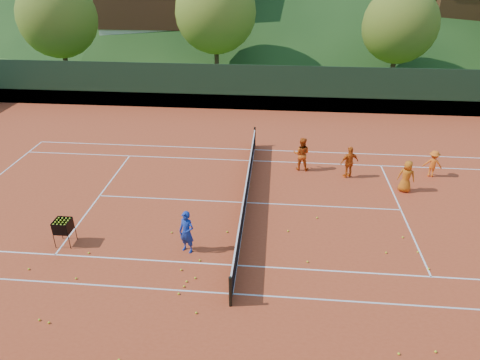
# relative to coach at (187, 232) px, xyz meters

# --- Properties ---
(ground) EXTENTS (400.00, 400.00, 0.00)m
(ground) POSITION_rel_coach_xyz_m (1.80, 3.47, -0.82)
(ground) COLOR #2A4F18
(ground) RESTS_ON ground
(clay_court) EXTENTS (40.00, 24.00, 0.02)m
(clay_court) POSITION_rel_coach_xyz_m (1.80, 3.47, -0.81)
(clay_court) COLOR #AD3B1C
(clay_court) RESTS_ON ground
(coach) EXTENTS (0.69, 0.59, 1.61)m
(coach) POSITION_rel_coach_xyz_m (0.00, 0.00, 0.00)
(coach) COLOR #17329A
(coach) RESTS_ON clay_court
(student_a) EXTENTS (0.87, 0.72, 1.64)m
(student_a) POSITION_rel_coach_xyz_m (4.20, 6.85, 0.02)
(student_a) COLOR #CD4F12
(student_a) RESTS_ON clay_court
(student_b) EXTENTS (0.98, 0.70, 1.54)m
(student_b) POSITION_rel_coach_xyz_m (6.39, 6.23, -0.03)
(student_b) COLOR #D65B13
(student_b) RESTS_ON clay_court
(student_c) EXTENTS (0.82, 0.66, 1.46)m
(student_c) POSITION_rel_coach_xyz_m (8.69, 5.10, -0.07)
(student_c) COLOR #CA6111
(student_c) RESTS_ON clay_court
(student_d) EXTENTS (0.93, 0.68, 1.30)m
(student_d) POSITION_rel_coach_xyz_m (10.30, 6.68, -0.15)
(student_d) COLOR orange
(student_d) RESTS_ON clay_court
(tennis_ball_0) EXTENTS (0.07, 0.07, 0.07)m
(tennis_ball_0) POSITION_rel_coach_xyz_m (0.52, -0.54, -0.77)
(tennis_ball_0) COLOR #D4E626
(tennis_ball_0) RESTS_ON clay_court
(tennis_ball_1) EXTENTS (0.07, 0.07, 0.07)m
(tennis_ball_1) POSITION_rel_coach_xyz_m (0.53, -1.44, -0.77)
(tennis_ball_1) COLOR #D4E626
(tennis_ball_1) RESTS_ON clay_court
(tennis_ball_2) EXTENTS (0.07, 0.07, 0.07)m
(tennis_ball_2) POSITION_rel_coach_xyz_m (-0.01, -1.08, -0.77)
(tennis_ball_2) COLOR #D4E626
(tennis_ball_2) RESTS_ON clay_court
(tennis_ball_3) EXTENTS (0.07, 0.07, 0.07)m
(tennis_ball_3) POSITION_rel_coach_xyz_m (-3.32, -1.81, -0.77)
(tennis_ball_3) COLOR #D4E626
(tennis_ball_3) RESTS_ON clay_court
(tennis_ball_4) EXTENTS (0.07, 0.07, 0.07)m
(tennis_ball_4) POSITION_rel_coach_xyz_m (-3.44, -0.48, -0.77)
(tennis_ball_4) COLOR #D4E626
(tennis_ball_4) RESTS_ON clay_court
(tennis_ball_5) EXTENTS (0.07, 0.07, 0.07)m
(tennis_ball_5) POSITION_rel_coach_xyz_m (3.56, 1.49, -0.77)
(tennis_ball_5) COLOR #D4E626
(tennis_ball_5) RESTS_ON clay_court
(tennis_ball_6) EXTENTS (0.07, 0.07, 0.07)m
(tennis_ball_6) POSITION_rel_coach_xyz_m (0.15, -2.20, -0.77)
(tennis_ball_6) COLOR #D4E626
(tennis_ball_6) RESTS_ON clay_court
(tennis_ball_7) EXTENTS (0.07, 0.07, 0.07)m
(tennis_ball_7) POSITION_rel_coach_xyz_m (6.99, 0.48, -0.77)
(tennis_ball_7) COLOR #D4E626
(tennis_ball_7) RESTS_ON clay_court
(tennis_ball_9) EXTENTS (0.07, 0.07, 0.07)m
(tennis_ball_9) POSITION_rel_coach_xyz_m (0.25, -1.86, -0.77)
(tennis_ball_9) COLOR #D4E626
(tennis_ball_9) RESTS_ON clay_court
(tennis_ball_10) EXTENTS (0.07, 0.07, 0.07)m
(tennis_ball_10) POSITION_rel_coach_xyz_m (0.28, -1.63, -0.77)
(tennis_ball_10) COLOR #D4E626
(tennis_ball_10) RESTS_ON clay_court
(tennis_ball_11) EXTENTS (0.07, 0.07, 0.07)m
(tennis_ball_11) POSITION_rel_coach_xyz_m (-0.82, 1.00, -0.77)
(tennis_ball_11) COLOR #D4E626
(tennis_ball_11) RESTS_ON clay_court
(tennis_ball_13) EXTENTS (0.07, 0.07, 0.07)m
(tennis_ball_13) POSITION_rel_coach_xyz_m (1.26, 1.23, -0.77)
(tennis_ball_13) COLOR #D4E626
(tennis_ball_13) RESTS_ON clay_court
(tennis_ball_14) EXTENTS (0.07, 0.07, 0.07)m
(tennis_ball_14) POSITION_rel_coach_xyz_m (0.83, -2.93, -0.77)
(tennis_ball_14) COLOR #D4E626
(tennis_ball_14) RESTS_ON clay_court
(tennis_ball_15) EXTENTS (0.07, 0.07, 0.07)m
(tennis_ball_15) POSITION_rel_coach_xyz_m (6.42, -3.88, -0.77)
(tennis_ball_15) COLOR #D4E626
(tennis_ball_15) RESTS_ON clay_court
(tennis_ball_16) EXTENTS (0.07, 0.07, 0.07)m
(tennis_ball_16) POSITION_rel_coach_xyz_m (4.71, 2.51, -0.77)
(tennis_ball_16) COLOR #D4E626
(tennis_ball_16) RESTS_ON clay_court
(tennis_ball_17) EXTENTS (0.07, 0.07, 0.07)m
(tennis_ball_17) POSITION_rel_coach_xyz_m (4.20, -0.28, -0.77)
(tennis_ball_17) COLOR #D4E626
(tennis_ball_17) RESTS_ON clay_court
(tennis_ball_18) EXTENTS (0.07, 0.07, 0.07)m
(tennis_ball_18) POSITION_rel_coach_xyz_m (-5.09, -1.51, -0.77)
(tennis_ball_18) COLOR #D4E626
(tennis_ball_18) RESTS_ON clay_court
(tennis_ball_19) EXTENTS (0.07, 0.07, 0.07)m
(tennis_ball_19) POSITION_rel_coach_xyz_m (8.22, -0.29, -0.77)
(tennis_ball_19) COLOR #D4E626
(tennis_ball_19) RESTS_ON clay_court
(tennis_ball_20) EXTENTS (0.07, 0.07, 0.07)m
(tennis_ball_20) POSITION_rel_coach_xyz_m (-3.30, -3.68, -0.77)
(tennis_ball_20) COLOR #D4E626
(tennis_ball_20) RESTS_ON clay_court
(tennis_ball_21) EXTENTS (0.07, 0.07, 0.07)m
(tennis_ball_21) POSITION_rel_coach_xyz_m (8.11, 0.61, -0.77)
(tennis_ball_21) COLOR #D4E626
(tennis_ball_21) RESTS_ON clay_court
(tennis_ball_24) EXTENTS (0.07, 0.07, 0.07)m
(tennis_ball_24) POSITION_rel_coach_xyz_m (7.41, -3.73, -0.77)
(tennis_ball_24) COLOR #D4E626
(tennis_ball_24) RESTS_ON clay_court
(tennis_ball_25) EXTENTS (0.07, 0.07, 0.07)m
(tennis_ball_25) POSITION_rel_coach_xyz_m (-3.62, -3.61, -0.77)
(tennis_ball_25) COLOR #D4E626
(tennis_ball_25) RESTS_ON clay_court
(tennis_ball_26) EXTENTS (0.07, 0.07, 0.07)m
(tennis_ball_26) POSITION_rel_coach_xyz_m (-0.87, -4.73, -0.77)
(tennis_ball_26) COLOR #D4E626
(tennis_ball_26) RESTS_ON clay_court
(tennis_ball_27) EXTENTS (0.07, 0.07, 0.07)m
(tennis_ball_27) POSITION_rel_coach_xyz_m (7.80, 1.47, -0.77)
(tennis_ball_27) COLOR #D4E626
(tennis_ball_27) RESTS_ON clay_court
(court_lines) EXTENTS (23.83, 11.03, 0.00)m
(court_lines) POSITION_rel_coach_xyz_m (1.80, 3.47, -0.80)
(court_lines) COLOR white
(court_lines) RESTS_ON clay_court
(tennis_net) EXTENTS (0.10, 12.07, 1.10)m
(tennis_net) POSITION_rel_coach_xyz_m (1.80, 3.47, -0.30)
(tennis_net) COLOR black
(tennis_net) RESTS_ON clay_court
(perimeter_fence) EXTENTS (40.40, 24.24, 3.00)m
(perimeter_fence) POSITION_rel_coach_xyz_m (1.80, 3.47, 0.45)
(perimeter_fence) COLOR black
(perimeter_fence) RESTS_ON clay_court
(ball_hopper) EXTENTS (0.57, 0.57, 1.00)m
(ball_hopper) POSITION_rel_coach_xyz_m (-4.48, 0.02, -0.06)
(ball_hopper) COLOR black
(ball_hopper) RESTS_ON clay_court
(tree_a) EXTENTS (6.00, 6.00, 7.88)m
(tree_a) POSITION_rel_coach_xyz_m (-14.20, 21.47, 4.05)
(tree_a) COLOR #3D2518
(tree_a) RESTS_ON ground
(tree_b) EXTENTS (6.40, 6.40, 8.40)m
(tree_b) POSITION_rel_coach_xyz_m (-2.20, 23.47, 4.37)
(tree_b) COLOR #402919
(tree_b) RESTS_ON ground
(tree_c) EXTENTS (5.60, 5.60, 7.35)m
(tree_c) POSITION_rel_coach_xyz_m (11.80, 22.47, 3.72)
(tree_c) COLOR #3D2618
(tree_c) RESTS_ON ground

